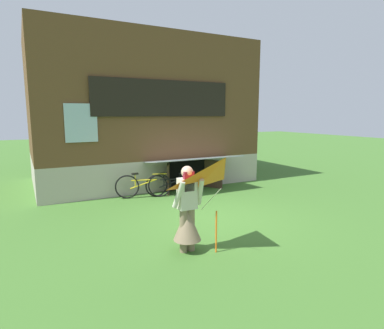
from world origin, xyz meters
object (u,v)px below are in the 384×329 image
(person, at_px, (187,216))
(bicycle_black, at_px, (171,184))
(bicycle_yellow, at_px, (143,186))
(kite, at_px, (225,185))

(person, height_order, bicycle_black, person)
(bicycle_yellow, bearing_deg, bicycle_black, 5.62)
(kite, xyz_separation_m, bicycle_black, (1.02, 4.57, -0.99))
(bicycle_black, bearing_deg, person, -98.51)
(kite, height_order, bicycle_yellow, kite)
(kite, relative_size, bicycle_black, 1.05)
(person, relative_size, bicycle_black, 1.01)
(person, relative_size, kite, 0.96)
(bicycle_black, relative_size, bicycle_yellow, 0.96)
(bicycle_yellow, bearing_deg, kite, -76.14)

